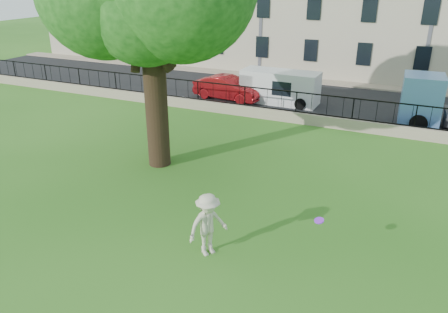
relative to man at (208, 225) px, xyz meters
The scene contains 9 objects.
ground 1.65m from the man, 141.30° to the left, with size 120.00×120.00×0.00m, color #275F16.
retaining_wall 12.89m from the man, 94.63° to the left, with size 50.00×0.40×0.60m, color gray.
iron_railing 12.88m from the man, 94.63° to the left, with size 50.00×0.05×1.13m.
street 17.59m from the man, 93.39° to the left, with size 60.00×9.00×0.01m, color black.
sidewalk 22.77m from the man, 92.62° to the left, with size 60.00×1.40×0.12m, color gray.
man is the anchor object (origin of this frame).
frisbee 3.12m from the man, 17.08° to the left, with size 0.27×0.27×0.03m, color #8D28E5.
red_sedan 16.80m from the man, 111.98° to the left, with size 1.59×4.55×1.50m, color maroon.
white_van 16.51m from the man, 100.60° to the left, with size 4.78×1.86×2.01m, color silver.
Camera 1 is at (5.90, -10.41, 7.67)m, focal length 35.00 mm.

